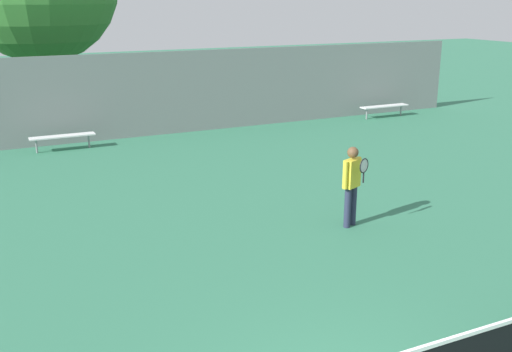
% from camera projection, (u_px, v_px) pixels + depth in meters
% --- Properties ---
extents(tennis_player, '(0.55, 0.50, 1.73)m').
position_uv_depth(tennis_player, '(352.00, 181.00, 12.47)').
color(tennis_player, '#282D47').
rests_on(tennis_player, ground_plane).
extents(bench_courtside_near, '(2.13, 0.40, 0.48)m').
position_uv_depth(bench_courtside_near, '(384.00, 107.00, 24.13)').
color(bench_courtside_near, white).
rests_on(bench_courtside_near, ground_plane).
extents(bench_courtside_far, '(2.01, 0.40, 0.48)m').
position_uv_depth(bench_courtside_far, '(63.00, 137.00, 18.92)').
color(bench_courtside_far, white).
rests_on(bench_courtside_far, ground_plane).
extents(back_fence, '(29.71, 0.06, 2.89)m').
position_uv_depth(back_fence, '(93.00, 98.00, 19.89)').
color(back_fence, gray).
rests_on(back_fence, ground_plane).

